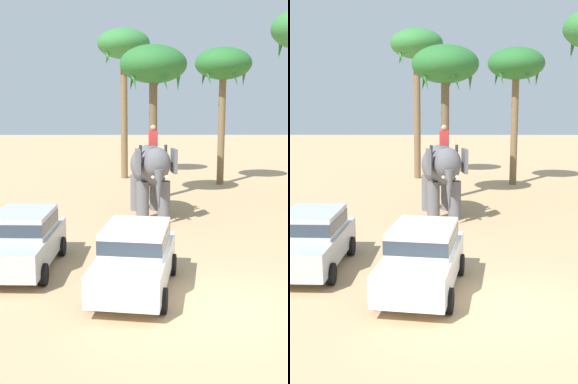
% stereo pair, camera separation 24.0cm
% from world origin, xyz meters
% --- Properties ---
extents(ground_plane, '(120.00, 120.00, 0.00)m').
position_xyz_m(ground_plane, '(0.00, 0.00, 0.00)').
color(ground_plane, tan).
extents(car_sedan_foreground, '(2.33, 4.31, 1.70)m').
position_xyz_m(car_sedan_foreground, '(-1.96, 1.23, 0.93)').
color(car_sedan_foreground, white).
rests_on(car_sedan_foreground, ground).
extents(car_parked_far_side, '(1.99, 4.16, 1.70)m').
position_xyz_m(car_parked_far_side, '(-5.21, 2.89, 0.93)').
color(car_parked_far_side, '#B7BABF').
rests_on(car_parked_far_side, ground).
extents(elephant_with_mahout, '(2.07, 3.98, 3.88)m').
position_xyz_m(elephant_with_mahout, '(-1.40, 9.48, 1.99)').
color(elephant_with_mahout, slate).
rests_on(elephant_with_mahout, ground).
extents(palm_tree_behind_elephant, '(3.20, 3.20, 7.80)m').
position_xyz_m(palm_tree_behind_elephant, '(2.87, 17.50, 6.69)').
color(palm_tree_behind_elephant, brown).
rests_on(palm_tree_behind_elephant, ground).
extents(palm_tree_near_hut, '(3.20, 3.20, 9.14)m').
position_xyz_m(palm_tree_near_hut, '(-2.82, 19.88, 7.93)').
color(palm_tree_near_hut, brown).
rests_on(palm_tree_near_hut, ground).
extents(palm_tree_left_of_road, '(3.20, 3.20, 7.44)m').
position_xyz_m(palm_tree_left_of_road, '(-1.20, 13.04, 6.35)').
color(palm_tree_left_of_road, brown).
rests_on(palm_tree_left_of_road, ground).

